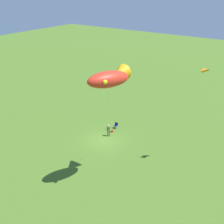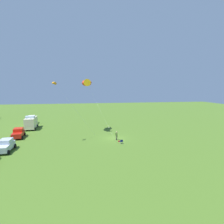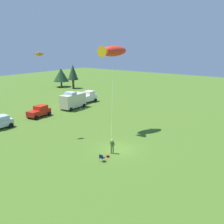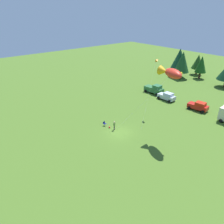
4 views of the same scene
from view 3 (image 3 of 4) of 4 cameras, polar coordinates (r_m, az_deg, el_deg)
The scene contains 9 objects.
ground_plane at distance 31.42m, azimuth 1.35°, elevation -8.19°, with size 160.00×160.00×0.00m, color #456821.
person_kite_flyer at distance 30.02m, azimuth 0.04°, elevation -7.20°, with size 0.46×0.57×1.74m.
folding_chair at distance 28.24m, azimuth -2.25°, elevation -9.84°, with size 0.52×0.52×0.82m.
backpack_on_grass at distance 29.41m, azimuth -0.91°, elevation -9.60°, with size 0.32×0.22×0.22m, color #A41213.
car_red_sedan at distance 46.76m, azimuth -15.56°, elevation 0.17°, with size 4.41×2.68×1.89m.
van_camper_beige at distance 51.19m, azimuth -8.52°, elevation 2.56°, with size 5.56×2.95×3.34m.
truck_white_pickup at distance 56.49m, azimuth -5.49°, elevation 3.22°, with size 5.09×2.59×2.34m.
kite_large_fish at distance 36.64m, azimuth -0.12°, elevation 13.10°, with size 9.47×6.63×12.00m.
kite_delta_orange at distance 35.03m, azimuth -15.50°, elevation 12.06°, with size 4.60×7.78×11.30m.
Camera 3 is at (-23.58, -16.83, 12.15)m, focal length 42.00 mm.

